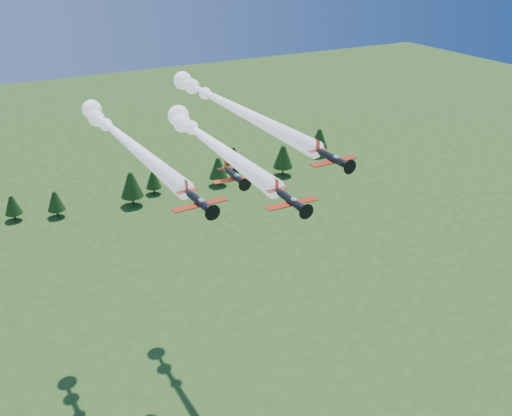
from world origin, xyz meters
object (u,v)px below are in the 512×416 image
plane_left (122,137)px  plane_right (227,104)px  plane_slot (235,176)px  plane_lead (208,140)px

plane_left → plane_right: bearing=-4.3°
plane_left → plane_slot: (10.44, -21.10, -1.37)m
plane_left → plane_slot: plane_left is taller
plane_right → plane_slot: bearing=-114.1°
plane_right → plane_slot: (-8.61, -20.52, -4.64)m
plane_lead → plane_slot: plane_lead is taller
plane_left → plane_right: plane_right is taller
plane_lead → plane_left: 16.20m
plane_lead → plane_left: bearing=129.6°
plane_lead → plane_right: plane_right is taller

